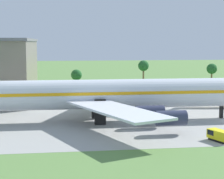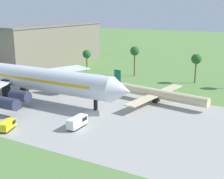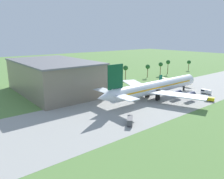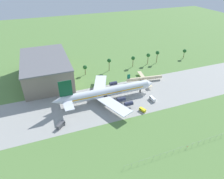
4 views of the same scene
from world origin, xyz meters
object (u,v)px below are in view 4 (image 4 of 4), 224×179
(fuel_truck, at_px, (142,110))
(no_stopping_sign, at_px, (187,147))
(catering_van, at_px, (61,125))
(terminal_building, at_px, (46,69))
(jet_airliner, at_px, (106,92))
(baggage_tug, at_px, (152,99))
(regional_aircraft, at_px, (144,78))

(fuel_truck, xyz_separation_m, no_stopping_sign, (7.05, -36.90, -0.06))
(fuel_truck, distance_m, no_stopping_sign, 37.57)
(catering_van, bearing_deg, no_stopping_sign, -34.14)
(fuel_truck, height_order, terminal_building, terminal_building)
(jet_airliner, bearing_deg, terminal_building, 128.12)
(baggage_tug, distance_m, terminal_building, 90.00)
(regional_aircraft, distance_m, terminal_building, 82.12)
(regional_aircraft, height_order, no_stopping_sign, regional_aircraft)
(regional_aircraft, height_order, catering_van, regional_aircraft)
(regional_aircraft, distance_m, baggage_tug, 28.10)
(regional_aircraft, bearing_deg, fuel_truck, -120.01)
(terminal_building, bearing_deg, fuel_truck, -51.25)
(baggage_tug, bearing_deg, no_stopping_sign, -96.98)
(catering_van, xyz_separation_m, terminal_building, (-1.77, 64.32, 7.99))
(jet_airliner, height_order, baggage_tug, jet_airliner)
(baggage_tug, bearing_deg, terminal_building, 138.56)
(jet_airliner, height_order, no_stopping_sign, jet_airliner)
(baggage_tug, relative_size, no_stopping_sign, 3.44)
(jet_airliner, distance_m, regional_aircraft, 41.21)
(baggage_tug, relative_size, terminal_building, 0.09)
(terminal_building, bearing_deg, regional_aircraft, -23.32)
(baggage_tug, distance_m, no_stopping_sign, 45.93)
(baggage_tug, distance_m, fuel_truck, 15.33)
(fuel_truck, xyz_separation_m, terminal_building, (-54.57, 68.00, 8.34))
(fuel_truck, xyz_separation_m, catering_van, (-52.80, 3.69, 0.35))
(terminal_building, bearing_deg, catering_van, -88.42)
(jet_airliner, xyz_separation_m, catering_van, (-34.91, -17.58, -4.68))
(jet_airliner, relative_size, regional_aircraft, 2.47)
(fuel_truck, height_order, no_stopping_sign, fuel_truck)
(regional_aircraft, xyz_separation_m, no_stopping_sign, (-13.52, -72.52, -1.49))
(regional_aircraft, height_order, fuel_truck, regional_aircraft)
(baggage_tug, xyz_separation_m, fuel_truck, (-12.63, -8.69, -0.24))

